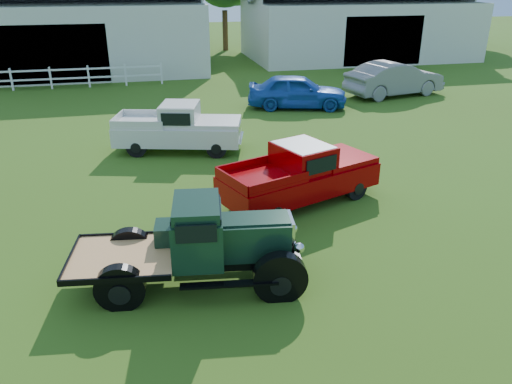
{
  "coord_description": "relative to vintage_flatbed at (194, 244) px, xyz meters",
  "views": [
    {
      "loc": [
        -2.27,
        -9.39,
        5.8
      ],
      "look_at": [
        0.2,
        1.2,
        1.05
      ],
      "focal_mm": 35.0,
      "sensor_mm": 36.0,
      "label": 1
    }
  ],
  "objects": [
    {
      "name": "shed_left",
      "position": [
        -5.49,
        26.7,
        1.89
      ],
      "size": [
        18.8,
        10.2,
        5.6
      ],
      "primitive_type": null,
      "color": "#BAB8B0",
      "rests_on": "ground"
    },
    {
      "name": "misc_car_blue",
      "position": [
        6.42,
        13.57,
        -0.13
      ],
      "size": [
        4.93,
        3.01,
        1.57
      ],
      "primitive_type": "imported",
      "rotation": [
        0.0,
        0.0,
        1.3
      ],
      "color": "#1B4BA6",
      "rests_on": "ground"
    },
    {
      "name": "white_pickup",
      "position": [
        0.43,
        8.52,
        -0.07
      ],
      "size": [
        4.86,
        2.9,
        1.67
      ],
      "primitive_type": null,
      "rotation": [
        0.0,
        0.0,
        -0.27
      ],
      "color": "silver",
      "rests_on": "ground"
    },
    {
      "name": "misc_car_grey",
      "position": [
        12.09,
        14.91,
        -0.05
      ],
      "size": [
        5.5,
        2.88,
        1.72
      ],
      "primitive_type": "imported",
      "rotation": [
        0.0,
        0.0,
        1.78
      ],
      "color": "slate",
      "rests_on": "ground"
    },
    {
      "name": "ground",
      "position": [
        1.51,
        0.7,
        -0.91
      ],
      "size": [
        120.0,
        120.0,
        0.0
      ],
      "primitive_type": "plane",
      "color": "#386618"
    },
    {
      "name": "red_pickup",
      "position": [
        3.27,
        3.32,
        -0.07
      ],
      "size": [
        4.92,
        3.26,
        1.68
      ],
      "primitive_type": null,
      "rotation": [
        0.0,
        0.0,
        0.36
      ],
      "color": "#920003",
      "rests_on": "ground"
    },
    {
      "name": "shed_right",
      "position": [
        15.51,
        27.7,
        1.69
      ],
      "size": [
        16.8,
        9.2,
        5.2
      ],
      "primitive_type": null,
      "color": "#BAB8B0",
      "rests_on": "ground"
    },
    {
      "name": "vintage_flatbed",
      "position": [
        0.0,
        0.0,
        0.0
      ],
      "size": [
        4.8,
        2.41,
        1.82
      ],
      "primitive_type": null,
      "rotation": [
        0.0,
        0.0,
        -0.13
      ],
      "color": "#153122",
      "rests_on": "ground"
    },
    {
      "name": "fence_rail",
      "position": [
        -6.49,
        20.7,
        -0.31
      ],
      "size": [
        14.2,
        0.16,
        1.2
      ],
      "primitive_type": null,
      "color": "white",
      "rests_on": "ground"
    }
  ]
}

